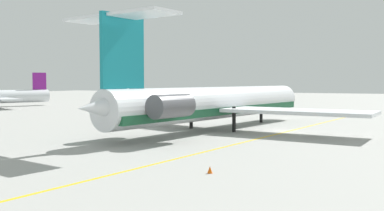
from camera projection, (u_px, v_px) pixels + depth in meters
name	position (u px, v px, depth m)	size (l,w,h in m)	color
ground	(284.00, 131.00, 60.90)	(389.18, 389.18, 0.00)	#9E9E99
main_jetliner	(212.00, 103.00, 61.99)	(48.10, 42.90, 14.13)	silver
ground_crew_near_nose	(148.00, 110.00, 87.81)	(0.29, 0.34, 1.65)	black
safety_cone_nose	(210.00, 170.00, 33.19)	(0.40, 0.40, 0.55)	#EA590F
taxiway_centreline	(283.00, 132.00, 59.34)	(87.52, 0.36, 0.01)	gold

